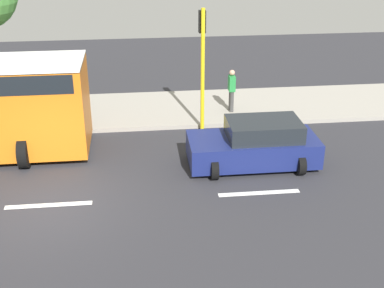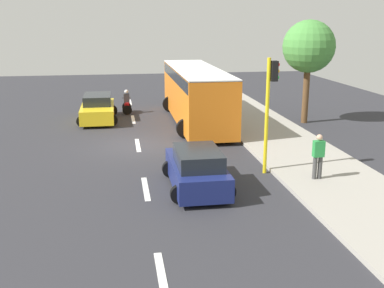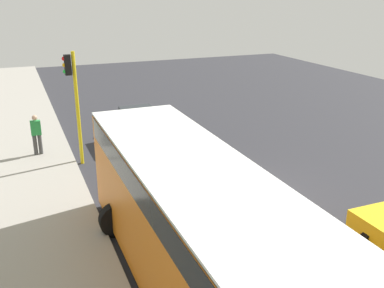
% 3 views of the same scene
% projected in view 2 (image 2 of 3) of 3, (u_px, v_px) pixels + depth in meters
% --- Properties ---
extents(ground_plane, '(40.00, 60.00, 0.10)m').
position_uv_depth(ground_plane, '(138.00, 146.00, 22.41)').
color(ground_plane, '#2D2D33').
extents(sidewalk, '(4.00, 60.00, 0.15)m').
position_uv_depth(sidewalk, '(277.00, 138.00, 23.45)').
color(sidewalk, '#9E998E').
rests_on(sidewalk, ground).
extents(lane_stripe_far_north, '(0.20, 2.40, 0.01)m').
position_uv_depth(lane_stripe_far_north, '(162.00, 277.00, 10.96)').
color(lane_stripe_far_north, white).
rests_on(lane_stripe_far_north, ground).
extents(lane_stripe_north, '(0.20, 2.40, 0.01)m').
position_uv_depth(lane_stripe_north, '(146.00, 189.00, 16.68)').
color(lane_stripe_north, white).
rests_on(lane_stripe_north, ground).
extents(lane_stripe_mid, '(0.20, 2.40, 0.01)m').
position_uv_depth(lane_stripe_mid, '(138.00, 145.00, 22.40)').
color(lane_stripe_mid, white).
rests_on(lane_stripe_mid, ground).
extents(lane_stripe_south, '(0.20, 2.40, 0.01)m').
position_uv_depth(lane_stripe_south, '(133.00, 119.00, 28.12)').
color(lane_stripe_south, white).
rests_on(lane_stripe_south, ground).
extents(lane_stripe_far_south, '(0.20, 2.40, 0.01)m').
position_uv_depth(lane_stripe_far_south, '(130.00, 102.00, 33.84)').
color(lane_stripe_far_south, white).
rests_on(lane_stripe_far_south, ground).
extents(car_yellow_cab, '(2.30, 4.51, 1.52)m').
position_uv_depth(car_yellow_cab, '(98.00, 109.00, 27.68)').
color(car_yellow_cab, yellow).
rests_on(car_yellow_cab, ground).
extents(car_dark_blue, '(2.21, 4.09, 1.52)m').
position_uv_depth(car_dark_blue, '(197.00, 170.00, 16.53)').
color(car_dark_blue, navy).
rests_on(car_dark_blue, ground).
extents(city_bus, '(3.20, 11.00, 3.16)m').
position_uv_depth(city_bus, '(196.00, 91.00, 26.82)').
color(city_bus, orange).
rests_on(city_bus, ground).
extents(motorcycle, '(0.60, 1.30, 1.53)m').
position_uv_depth(motorcycle, '(127.00, 103.00, 29.86)').
color(motorcycle, black).
rests_on(motorcycle, ground).
extents(pedestrian_near_signal, '(0.40, 0.24, 1.69)m').
position_uv_depth(pedestrian_near_signal, '(318.00, 155.00, 17.07)').
color(pedestrian_near_signal, '#3F3F3F').
rests_on(pedestrian_near_signal, sidewalk).
extents(traffic_light_corner, '(0.49, 0.24, 4.50)m').
position_uv_depth(traffic_light_corner, '(270.00, 99.00, 17.66)').
color(traffic_light_corner, yellow).
rests_on(traffic_light_corner, ground).
extents(street_tree_north, '(2.95, 2.95, 5.86)m').
position_uv_depth(street_tree_north, '(309.00, 47.00, 26.17)').
color(street_tree_north, brown).
rests_on(street_tree_north, ground).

